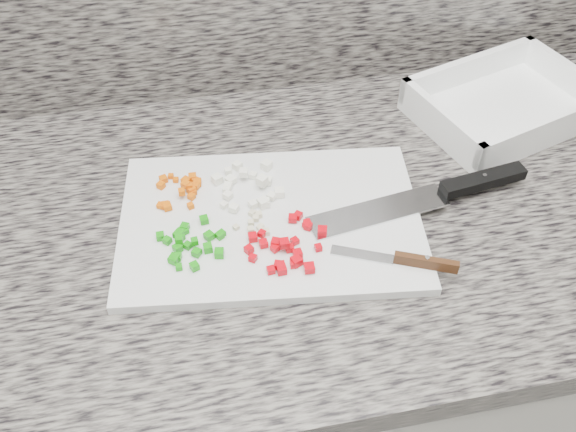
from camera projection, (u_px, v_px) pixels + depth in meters
name	position (u px, v px, depth m)	size (l,w,h in m)	color
cabinet	(287.00, 381.00, 1.23)	(3.92, 0.62, 0.86)	beige
countertop	(286.00, 220.00, 0.91)	(3.96, 0.64, 0.04)	slate
cutting_board	(271.00, 221.00, 0.87)	(0.41, 0.27, 0.01)	silver
carrot_pile	(183.00, 188.00, 0.90)	(0.07, 0.08, 0.02)	#DA5A04
onion_pile	(250.00, 185.00, 0.90)	(0.10, 0.10, 0.02)	white
green_pepper_pile	(190.00, 244.00, 0.83)	(0.09, 0.09, 0.02)	#148E0C
red_pepper_pile	(287.00, 247.00, 0.82)	(0.11, 0.11, 0.02)	#C6020E
garlic_pile	(256.00, 224.00, 0.85)	(0.05, 0.05, 0.01)	beige
chef_knife	(448.00, 191.00, 0.89)	(0.33, 0.08, 0.02)	silver
paring_knife	(410.00, 260.00, 0.81)	(0.15, 0.08, 0.02)	silver
tray	(504.00, 106.00, 1.03)	(0.32, 0.27, 0.06)	white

